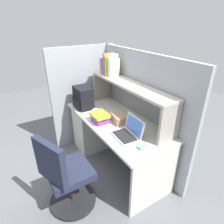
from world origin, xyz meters
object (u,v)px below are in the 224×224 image
paper_cup (95,112)px  office_chair (66,179)px  backpack (83,98)px  tissue_box (118,119)px  computer_mouse (142,146)px  laptop (128,132)px

paper_cup → office_chair: size_ratio=0.09×
paper_cup → office_chair: office_chair is taller
backpack → tissue_box: bearing=16.3°
computer_mouse → tissue_box: tissue_box is taller
computer_mouse → tissue_box: (-0.56, 0.08, 0.03)m
paper_cup → tissue_box: tissue_box is taller
backpack → computer_mouse: size_ratio=2.96×
paper_cup → tissue_box: bearing=23.5°
laptop → backpack: bearing=-173.4°
office_chair → laptop: bearing=-118.4°
paper_cup → office_chair: (0.55, -0.65, -0.38)m
laptop → backpack: backpack is taller
backpack → tissue_box: (0.63, 0.18, -0.10)m
office_chair → tissue_box: bearing=-94.8°
paper_cup → tissue_box: size_ratio=0.37×
backpack → tissue_box: size_ratio=1.40×
paper_cup → laptop: bearing=6.2°
paper_cup → computer_mouse: bearing=4.1°
backpack → office_chair: size_ratio=0.33×
paper_cup → office_chair: 0.93m
laptop → backpack: size_ratio=1.06×
backpack → paper_cup: backpack is taller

